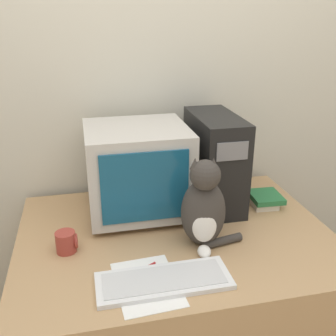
{
  "coord_description": "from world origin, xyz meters",
  "views": [
    {
      "loc": [
        -0.35,
        -0.92,
        1.64
      ],
      "look_at": [
        -0.02,
        0.54,
        1.04
      ],
      "focal_mm": 42.0,
      "sensor_mm": 36.0,
      "label": 1
    }
  ],
  "objects_px": {
    "cat": "(204,208)",
    "mug": "(67,242)",
    "keyboard": "(164,281)",
    "computer_tower": "(214,161)",
    "pen": "(139,271)",
    "book_stack": "(264,199)",
    "crt_monitor": "(138,170)"
  },
  "relations": [
    {
      "from": "cat",
      "to": "mug",
      "type": "relative_size",
      "value": 4.48
    },
    {
      "from": "keyboard",
      "to": "cat",
      "type": "distance_m",
      "value": 0.33
    },
    {
      "from": "computer_tower",
      "to": "pen",
      "type": "relative_size",
      "value": 3.27
    },
    {
      "from": "keyboard",
      "to": "book_stack",
      "type": "height_order",
      "value": "book_stack"
    },
    {
      "from": "cat",
      "to": "pen",
      "type": "distance_m",
      "value": 0.34
    },
    {
      "from": "crt_monitor",
      "to": "pen",
      "type": "distance_m",
      "value": 0.5
    },
    {
      "from": "pen",
      "to": "mug",
      "type": "height_order",
      "value": "mug"
    },
    {
      "from": "cat",
      "to": "book_stack",
      "type": "height_order",
      "value": "cat"
    },
    {
      "from": "crt_monitor",
      "to": "pen",
      "type": "xyz_separation_m",
      "value": [
        -0.07,
        -0.46,
        -0.21
      ]
    },
    {
      "from": "cat",
      "to": "keyboard",
      "type": "bearing_deg",
      "value": -123.09
    },
    {
      "from": "computer_tower",
      "to": "book_stack",
      "type": "bearing_deg",
      "value": -18.21
    },
    {
      "from": "pen",
      "to": "keyboard",
      "type": "bearing_deg",
      "value": -47.28
    },
    {
      "from": "book_stack",
      "to": "mug",
      "type": "xyz_separation_m",
      "value": [
        -0.92,
        -0.2,
        0.01
      ]
    },
    {
      "from": "crt_monitor",
      "to": "computer_tower",
      "type": "height_order",
      "value": "computer_tower"
    },
    {
      "from": "book_stack",
      "to": "keyboard",
      "type": "bearing_deg",
      "value": -141.69
    },
    {
      "from": "computer_tower",
      "to": "pen",
      "type": "height_order",
      "value": "computer_tower"
    },
    {
      "from": "mug",
      "to": "cat",
      "type": "bearing_deg",
      "value": -7.37
    },
    {
      "from": "computer_tower",
      "to": "cat",
      "type": "bearing_deg",
      "value": -114.78
    },
    {
      "from": "crt_monitor",
      "to": "keyboard",
      "type": "bearing_deg",
      "value": -89.49
    },
    {
      "from": "keyboard",
      "to": "mug",
      "type": "xyz_separation_m",
      "value": [
        -0.33,
        0.27,
        0.03
      ]
    },
    {
      "from": "keyboard",
      "to": "mug",
      "type": "bearing_deg",
      "value": 140.23
    },
    {
      "from": "keyboard",
      "to": "cat",
      "type": "bearing_deg",
      "value": 45.02
    },
    {
      "from": "crt_monitor",
      "to": "book_stack",
      "type": "height_order",
      "value": "crt_monitor"
    },
    {
      "from": "cat",
      "to": "mug",
      "type": "height_order",
      "value": "cat"
    },
    {
      "from": "computer_tower",
      "to": "book_stack",
      "type": "xyz_separation_m",
      "value": [
        0.23,
        -0.08,
        -0.19
      ]
    },
    {
      "from": "crt_monitor",
      "to": "keyboard",
      "type": "height_order",
      "value": "crt_monitor"
    },
    {
      "from": "keyboard",
      "to": "crt_monitor",
      "type": "bearing_deg",
      "value": 90.51
    },
    {
      "from": "computer_tower",
      "to": "mug",
      "type": "xyz_separation_m",
      "value": [
        -0.69,
        -0.27,
        -0.18
      ]
    },
    {
      "from": "cat",
      "to": "book_stack",
      "type": "xyz_separation_m",
      "value": [
        0.39,
        0.27,
        -0.13
      ]
    },
    {
      "from": "keyboard",
      "to": "pen",
      "type": "bearing_deg",
      "value": 132.72
    },
    {
      "from": "keyboard",
      "to": "book_stack",
      "type": "xyz_separation_m",
      "value": [
        0.59,
        0.47,
        0.02
      ]
    },
    {
      "from": "crt_monitor",
      "to": "mug",
      "type": "relative_size",
      "value": 5.3
    }
  ]
}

